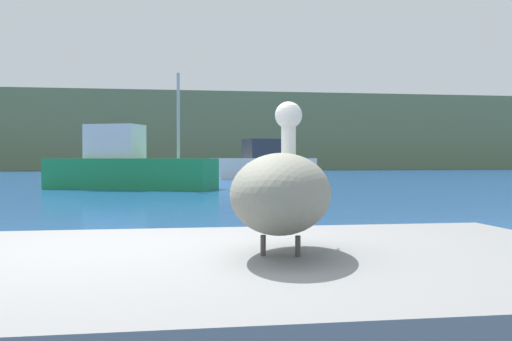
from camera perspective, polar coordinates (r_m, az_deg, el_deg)
The scene contains 5 objects.
hillside_backdrop at distance 68.86m, azimuth -9.67°, elevation 3.50°, with size 140.00×10.17×8.11m, color #6B7A51.
pier_dock at distance 3.60m, azimuth 2.34°, elevation -13.04°, with size 3.93×2.88×0.68m, color gray.
pelican at distance 3.50m, azimuth 2.37°, elevation -1.91°, with size 0.87×1.42×0.89m.
fishing_boat_green at distance 25.20m, azimuth -11.62°, elevation 0.31°, with size 6.92×4.48×4.51m.
fishing_boat_white at distance 37.45m, azimuth 0.73°, elevation 0.62°, with size 6.48×3.34×4.19m.
Camera 1 is at (0.20, -3.95, 1.22)m, focal length 43.84 mm.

